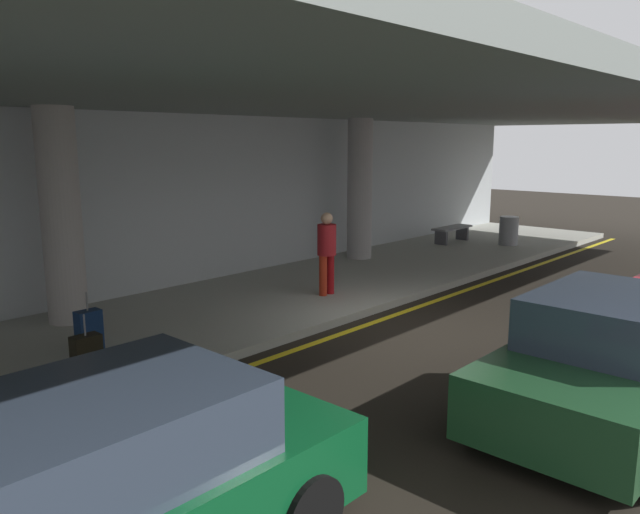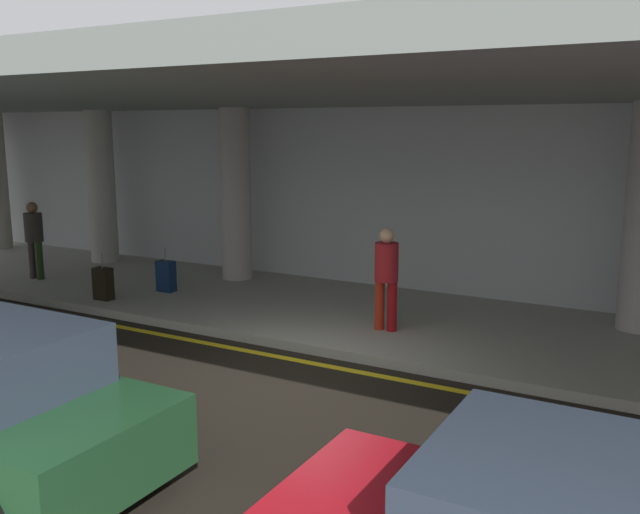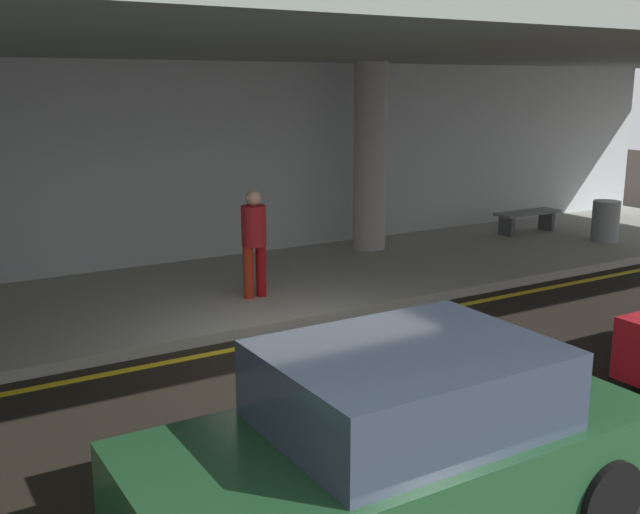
% 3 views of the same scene
% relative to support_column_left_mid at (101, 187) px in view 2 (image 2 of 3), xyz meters
% --- Properties ---
extents(ground_plane, '(60.00, 60.00, 0.00)m').
position_rel_support_column_left_mid_xyz_m(ground_plane, '(8.00, -4.34, -1.97)').
color(ground_plane, black).
extents(sidewalk, '(26.00, 4.20, 0.15)m').
position_rel_support_column_left_mid_xyz_m(sidewalk, '(8.00, -1.24, -1.90)').
color(sidewalk, '#A1A196').
rests_on(sidewalk, ground).
extents(lane_stripe_yellow, '(26.00, 0.14, 0.01)m').
position_rel_support_column_left_mid_xyz_m(lane_stripe_yellow, '(8.00, -3.66, -1.97)').
color(lane_stripe_yellow, yellow).
rests_on(lane_stripe_yellow, ground).
extents(support_column_left_mid, '(0.66, 0.66, 3.65)m').
position_rel_support_column_left_mid_xyz_m(support_column_left_mid, '(0.00, 0.00, 0.00)').
color(support_column_left_mid, '#A5A599').
rests_on(support_column_left_mid, sidewalk).
extents(support_column_center, '(0.66, 0.66, 3.65)m').
position_rel_support_column_left_mid_xyz_m(support_column_center, '(4.00, 0.00, 0.00)').
color(support_column_center, '#A19A94').
rests_on(support_column_center, sidewalk).
extents(ceiling_overhang, '(28.00, 13.20, 0.30)m').
position_rel_support_column_left_mid_xyz_m(ceiling_overhang, '(8.00, -1.74, 1.97)').
color(ceiling_overhang, gray).
rests_on(ceiling_overhang, support_column_far_left).
extents(terminal_back_wall, '(26.00, 0.30, 3.80)m').
position_rel_support_column_left_mid_xyz_m(terminal_back_wall, '(8.00, 1.01, -0.07)').
color(terminal_back_wall, '#AFB4B7').
rests_on(terminal_back_wall, ground).
extents(traveler_with_luggage, '(0.38, 0.38, 1.68)m').
position_rel_support_column_left_mid_xyz_m(traveler_with_luggage, '(0.23, -2.20, -0.86)').
color(traveler_with_luggage, '#36282A').
rests_on(traveler_with_luggage, sidewalk).
extents(person_waiting_for_ride, '(0.38, 0.38, 1.68)m').
position_rel_support_column_left_mid_xyz_m(person_waiting_for_ride, '(8.43, -2.04, -0.86)').
color(person_waiting_for_ride, '#A92612').
rests_on(person_waiting_for_ride, sidewalk).
extents(suitcase_upright_primary, '(0.36, 0.22, 0.90)m').
position_rel_support_column_left_mid_xyz_m(suitcase_upright_primary, '(3.50, -1.72, -1.51)').
color(suitcase_upright_primary, '#0D2244').
rests_on(suitcase_upright_primary, sidewalk).
extents(suitcase_upright_secondary, '(0.36, 0.22, 0.90)m').
position_rel_support_column_left_mid_xyz_m(suitcase_upright_secondary, '(2.90, -2.82, -1.51)').
color(suitcase_upright_secondary, black).
rests_on(suitcase_upright_secondary, sidewalk).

